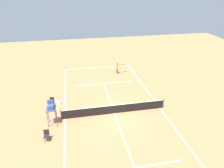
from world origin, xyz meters
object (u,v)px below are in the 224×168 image
object	(u,v)px
player_serving	(118,67)
courtside_chair_mid	(52,101)
tennis_ball	(124,80)
umpire_chair	(51,109)
equipment_bag	(57,103)
courtside_chair_near	(47,135)

from	to	relation	value
player_serving	courtside_chair_mid	distance (m)	10.85
tennis_ball	umpire_chair	world-z (taller)	umpire_chair
player_serving	umpire_chair	xyz separation A→B (m)	(8.20, 9.97, 0.66)
umpire_chair	equipment_bag	xyz separation A→B (m)	(-0.22, -3.34, -1.46)
courtside_chair_mid	umpire_chair	bearing A→B (deg)	94.06
player_serving	courtside_chair_mid	world-z (taller)	player_serving
equipment_bag	courtside_chair_mid	bearing A→B (deg)	22.89
player_serving	equipment_bag	bearing A→B (deg)	-64.54
tennis_ball	courtside_chair_near	xyz separation A→B (m)	(8.89, 9.77, 0.50)
courtside_chair_near	equipment_bag	world-z (taller)	courtside_chair_near
umpire_chair	courtside_chair_near	bearing A→B (deg)	80.52
tennis_ball	courtside_chair_mid	distance (m)	9.88
courtside_chair_mid	equipment_bag	xyz separation A→B (m)	(-0.44, -0.19, -0.38)
umpire_chair	player_serving	bearing A→B (deg)	-129.42
player_serving	courtside_chair_mid	xyz separation A→B (m)	(8.42, 6.82, -0.41)
tennis_ball	umpire_chair	bearing A→B (deg)	42.00
player_serving	courtside_chair_near	world-z (taller)	player_serving
player_serving	courtside_chair_mid	bearing A→B (deg)	-65.28
tennis_ball	courtside_chair_near	bearing A→B (deg)	47.70
player_serving	courtside_chair_mid	size ratio (longest dim) A/B	1.69
umpire_chair	courtside_chair_mid	bearing A→B (deg)	-85.94
umpire_chair	courtside_chair_near	xyz separation A→B (m)	(0.35, 2.08, -1.07)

